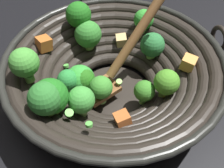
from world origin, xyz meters
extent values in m
plane|color=black|center=(0.00, 0.00, 0.00)|extent=(4.00, 4.00, 0.00)
cylinder|color=black|center=(0.00, 0.00, 0.01)|extent=(0.15, 0.15, 0.01)
torus|color=black|center=(0.00, 0.00, 0.02)|extent=(0.21, 0.21, 0.03)
torus|color=black|center=(0.00, 0.00, 0.03)|extent=(0.24, 0.24, 0.03)
torus|color=black|center=(0.00, 0.00, 0.04)|extent=(0.27, 0.27, 0.03)
torus|color=black|center=(0.00, 0.00, 0.06)|extent=(0.31, 0.31, 0.03)
torus|color=black|center=(0.00, 0.00, 0.07)|extent=(0.34, 0.34, 0.03)
torus|color=black|center=(0.00, 0.00, 0.08)|extent=(0.37, 0.37, 0.03)
torus|color=black|center=(0.00, 0.00, 0.09)|extent=(0.41, 0.41, 0.03)
torus|color=black|center=(0.00, 0.00, 0.10)|extent=(0.43, 0.43, 0.01)
torus|color=black|center=(0.21, 0.07, 0.10)|extent=(0.03, 0.05, 0.05)
cylinder|color=#79A34C|center=(-0.06, 0.10, 0.05)|extent=(0.02, 0.02, 0.01)
sphere|color=#337F2D|center=(-0.06, 0.10, 0.08)|extent=(0.06, 0.06, 0.06)
cylinder|color=#73B053|center=(-0.08, 0.12, 0.08)|extent=(0.02, 0.03, 0.02)
sphere|color=#1F6C1B|center=(-0.08, 0.12, 0.12)|extent=(0.06, 0.06, 0.06)
cylinder|color=#77AC4F|center=(-0.02, -0.04, 0.04)|extent=(0.03, 0.03, 0.02)
sphere|color=#3C8B2F|center=(-0.02, -0.04, 0.06)|extent=(0.05, 0.05, 0.05)
cylinder|color=#7EB958|center=(-0.06, -0.09, 0.06)|extent=(0.03, 0.03, 0.02)
sphere|color=green|center=(-0.06, -0.09, 0.09)|extent=(0.05, 0.05, 0.05)
cylinder|color=#7CA643|center=(-0.10, -0.10, 0.08)|extent=(0.03, 0.03, 0.02)
sphere|color=#20701E|center=(-0.10, -0.10, 0.11)|extent=(0.06, 0.06, 0.06)
cylinder|color=#78BA55|center=(0.08, 0.07, 0.05)|extent=(0.03, 0.03, 0.01)
sphere|color=#2B7539|center=(0.08, 0.07, 0.08)|extent=(0.05, 0.05, 0.05)
cylinder|color=#72B14C|center=(-0.15, -0.04, 0.10)|extent=(0.03, 0.03, 0.03)
sphere|color=green|center=(-0.15, -0.04, 0.13)|extent=(0.05, 0.05, 0.05)
cylinder|color=#77C258|center=(0.06, -0.04, 0.03)|extent=(0.02, 0.02, 0.02)
sphere|color=#397F27|center=(0.06, -0.04, 0.06)|extent=(0.04, 0.04, 0.04)
cylinder|color=#5E9137|center=(-0.11, -0.11, 0.09)|extent=(0.03, 0.03, 0.02)
sphere|color=#2C752D|center=(-0.11, -0.11, 0.12)|extent=(0.06, 0.06, 0.06)
cylinder|color=#7BB347|center=(0.10, -0.04, 0.05)|extent=(0.02, 0.02, 0.02)
sphere|color=#488F27|center=(0.10, -0.04, 0.08)|extent=(0.05, 0.05, 0.05)
cylinder|color=#64AD4C|center=(-0.09, -0.03, 0.04)|extent=(0.02, 0.02, 0.02)
sphere|color=#298738|center=(-0.09, -0.03, 0.07)|extent=(0.04, 0.04, 0.04)
cylinder|color=#79AF4D|center=(-0.07, -0.01, 0.02)|extent=(0.03, 0.03, 0.02)
sphere|color=green|center=(-0.07, -0.01, 0.06)|extent=(0.06, 0.06, 0.06)
cylinder|color=#6C9C3A|center=(0.06, 0.13, 0.07)|extent=(0.03, 0.02, 0.02)
sphere|color=green|center=(0.06, 0.13, 0.10)|extent=(0.04, 0.04, 0.04)
cylinder|color=#598C3C|center=(-0.06, -0.02, 0.03)|extent=(0.03, 0.03, 0.02)
sphere|color=#236518|center=(-0.06, -0.02, 0.06)|extent=(0.05, 0.05, 0.05)
cube|color=#C4652F|center=(0.02, -0.11, 0.06)|extent=(0.04, 0.04, 0.03)
cube|color=#D99043|center=(0.14, 0.01, 0.09)|extent=(0.04, 0.04, 0.03)
cube|color=#BC6328|center=(-0.15, 0.05, 0.09)|extent=(0.04, 0.04, 0.03)
cube|color=#DDB270|center=(0.02, 0.11, 0.06)|extent=(0.03, 0.03, 0.03)
cylinder|color=#6BC651|center=(-0.07, -0.12, 0.09)|extent=(0.02, 0.02, 0.01)
cylinder|color=#99D166|center=(0.01, -0.01, 0.05)|extent=(0.02, 0.02, 0.01)
cylinder|color=#99D166|center=(-0.07, -0.08, 0.05)|extent=(0.01, 0.01, 0.01)
cylinder|color=#99D166|center=(-0.05, 0.11, 0.08)|extent=(0.01, 0.01, 0.01)
cylinder|color=#56B247|center=(-0.15, -0.05, 0.11)|extent=(0.02, 0.02, 0.01)
cylinder|color=#56B247|center=(-0.04, -0.15, 0.10)|extent=(0.01, 0.01, 0.01)
cylinder|color=#56B247|center=(-0.10, 0.03, 0.05)|extent=(0.02, 0.02, 0.01)
cylinder|color=#99D166|center=(-0.12, -0.08, 0.10)|extent=(0.02, 0.02, 0.01)
cube|color=brown|center=(-0.03, -0.02, 0.04)|extent=(0.09, 0.08, 0.01)
cylinder|color=brown|center=(0.05, 0.04, 0.14)|extent=(0.14, 0.12, 0.17)
camera|label=1|loc=(0.00, -0.36, 0.43)|focal=41.54mm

